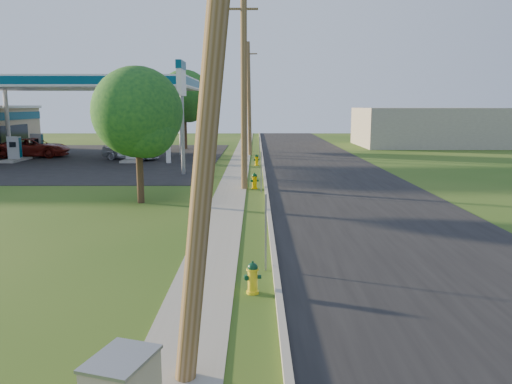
{
  "coord_description": "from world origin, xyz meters",
  "views": [
    {
      "loc": [
        0.0,
        -8.14,
        4.19
      ],
      "look_at": [
        0.0,
        8.0,
        1.4
      ],
      "focal_mm": 35.0,
      "sensor_mm": 36.0,
      "label": 1
    }
  ],
  "objects_px": {
    "tree_verge": "(140,116)",
    "car_silver": "(131,150)",
    "utility_pole_far": "(249,99)",
    "fuel_pump_se": "(144,148)",
    "fuel_pump_ne": "(132,152)",
    "tree_lot": "(186,98)",
    "utility_pole_mid": "(244,90)",
    "hydrant_far": "(257,160)",
    "utility_pole_near": "(213,61)",
    "hydrant_near": "(253,278)",
    "price_pylon": "(181,85)",
    "car_red": "(34,148)",
    "fuel_pump_nw": "(15,152)",
    "hydrant_mid": "(255,181)",
    "fuel_pump_sw": "(37,148)"
  },
  "relations": [
    {
      "from": "utility_pole_mid",
      "to": "fuel_pump_ne",
      "type": "bearing_deg",
      "value": 124.4
    },
    {
      "from": "utility_pole_near",
      "to": "fuel_pump_nw",
      "type": "xyz_separation_m",
      "value": [
        -17.9,
        31.0,
        -4.08
      ]
    },
    {
      "from": "utility_pole_mid",
      "to": "fuel_pump_ne",
      "type": "distance_m",
      "value": 16.31
    },
    {
      "from": "fuel_pump_se",
      "to": "car_red",
      "type": "bearing_deg",
      "value": -174.25
    },
    {
      "from": "price_pylon",
      "to": "hydrant_far",
      "type": "distance_m",
      "value": 8.28
    },
    {
      "from": "hydrant_near",
      "to": "fuel_pump_sw",
      "type": "bearing_deg",
      "value": 120.4
    },
    {
      "from": "fuel_pump_ne",
      "to": "car_red",
      "type": "bearing_deg",
      "value": 160.78
    },
    {
      "from": "tree_lot",
      "to": "hydrant_far",
      "type": "distance_m",
      "value": 16.07
    },
    {
      "from": "fuel_pump_ne",
      "to": "fuel_pump_sw",
      "type": "distance_m",
      "value": 9.85
    },
    {
      "from": "utility_pole_far",
      "to": "price_pylon",
      "type": "distance_m",
      "value": 13.11
    },
    {
      "from": "fuel_pump_ne",
      "to": "hydrant_far",
      "type": "relative_size",
      "value": 3.96
    },
    {
      "from": "tree_lot",
      "to": "hydrant_far",
      "type": "bearing_deg",
      "value": -63.47
    },
    {
      "from": "utility_pole_near",
      "to": "fuel_pump_nw",
      "type": "bearing_deg",
      "value": 120.0
    },
    {
      "from": "tree_lot",
      "to": "utility_pole_near",
      "type": "bearing_deg",
      "value": -81.55
    },
    {
      "from": "tree_lot",
      "to": "utility_pole_far",
      "type": "bearing_deg",
      "value": -44.07
    },
    {
      "from": "utility_pole_mid",
      "to": "fuel_pump_ne",
      "type": "height_order",
      "value": "utility_pole_mid"
    },
    {
      "from": "utility_pole_far",
      "to": "hydrant_near",
      "type": "relative_size",
      "value": 12.51
    },
    {
      "from": "utility_pole_near",
      "to": "fuel_pump_sw",
      "type": "height_order",
      "value": "utility_pole_near"
    },
    {
      "from": "fuel_pump_nw",
      "to": "car_red",
      "type": "relative_size",
      "value": 0.56
    },
    {
      "from": "price_pylon",
      "to": "tree_lot",
      "type": "bearing_deg",
      "value": 97.2
    },
    {
      "from": "utility_pole_far",
      "to": "car_red",
      "type": "height_order",
      "value": "utility_pole_far"
    },
    {
      "from": "hydrant_mid",
      "to": "car_red",
      "type": "distance_m",
      "value": 24.35
    },
    {
      "from": "fuel_pump_se",
      "to": "hydrant_near",
      "type": "relative_size",
      "value": 4.21
    },
    {
      "from": "tree_verge",
      "to": "car_red",
      "type": "distance_m",
      "value": 24.14
    },
    {
      "from": "tree_verge",
      "to": "car_silver",
      "type": "xyz_separation_m",
      "value": [
        -4.89,
        17.69,
        -3.0
      ]
    },
    {
      "from": "car_red",
      "to": "hydrant_far",
      "type": "bearing_deg",
      "value": -110.34
    },
    {
      "from": "utility_pole_far",
      "to": "price_pylon",
      "type": "relative_size",
      "value": 1.39
    },
    {
      "from": "fuel_pump_nw",
      "to": "car_red",
      "type": "distance_m",
      "value": 3.11
    },
    {
      "from": "car_silver",
      "to": "tree_lot",
      "type": "bearing_deg",
      "value": 5.02
    },
    {
      "from": "utility_pole_far",
      "to": "hydrant_mid",
      "type": "xyz_separation_m",
      "value": [
        0.53,
        -17.92,
        -4.4
      ]
    },
    {
      "from": "price_pylon",
      "to": "hydrant_near",
      "type": "distance_m",
      "value": 21.01
    },
    {
      "from": "utility_pole_far",
      "to": "fuel_pump_ne",
      "type": "relative_size",
      "value": 2.97
    },
    {
      "from": "fuel_pump_ne",
      "to": "tree_lot",
      "type": "distance_m",
      "value": 12.12
    },
    {
      "from": "fuel_pump_sw",
      "to": "tree_verge",
      "type": "height_order",
      "value": "tree_verge"
    },
    {
      "from": "tree_lot",
      "to": "hydrant_mid",
      "type": "distance_m",
      "value": 25.31
    },
    {
      "from": "hydrant_near",
      "to": "tree_lot",
      "type": "bearing_deg",
      "value": 99.99
    },
    {
      "from": "fuel_pump_se",
      "to": "car_silver",
      "type": "distance_m",
      "value": 3.04
    },
    {
      "from": "fuel_pump_ne",
      "to": "tree_lot",
      "type": "xyz_separation_m",
      "value": [
        2.66,
        11.05,
        4.22
      ]
    },
    {
      "from": "utility_pole_near",
      "to": "fuel_pump_ne",
      "type": "relative_size",
      "value": 2.96
    },
    {
      "from": "tree_verge",
      "to": "utility_pole_near",
      "type": "bearing_deg",
      "value": -73.04
    },
    {
      "from": "tree_lot",
      "to": "hydrant_near",
      "type": "distance_m",
      "value": 39.31
    },
    {
      "from": "fuel_pump_ne",
      "to": "tree_lot",
      "type": "height_order",
      "value": "tree_lot"
    },
    {
      "from": "utility_pole_far",
      "to": "fuel_pump_sw",
      "type": "xyz_separation_m",
      "value": [
        -17.9,
        -1.0,
        -4.08
      ]
    },
    {
      "from": "fuel_pump_sw",
      "to": "tree_verge",
      "type": "bearing_deg",
      "value": -56.82
    },
    {
      "from": "utility_pole_far",
      "to": "fuel_pump_se",
      "type": "distance_m",
      "value": 9.84
    },
    {
      "from": "utility_pole_far",
      "to": "car_red",
      "type": "distance_m",
      "value": 18.35
    },
    {
      "from": "utility_pole_mid",
      "to": "car_silver",
      "type": "xyz_separation_m",
      "value": [
        -9.24,
        13.98,
        -4.18
      ]
    },
    {
      "from": "fuel_pump_nw",
      "to": "utility_pole_near",
      "type": "bearing_deg",
      "value": -60.0
    },
    {
      "from": "utility_pole_mid",
      "to": "car_red",
      "type": "distance_m",
      "value": 24.36
    },
    {
      "from": "utility_pole_near",
      "to": "car_red",
      "type": "height_order",
      "value": "utility_pole_near"
    }
  ]
}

